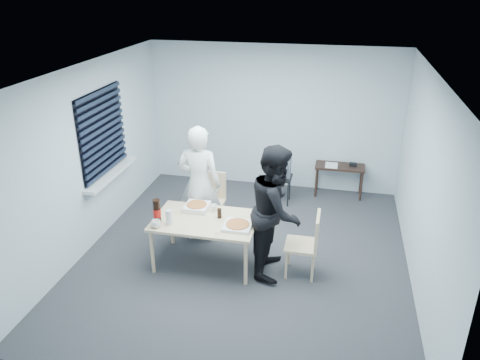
% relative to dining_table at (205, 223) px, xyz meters
% --- Properties ---
extents(room, '(5.00, 5.00, 5.00)m').
position_rel_dining_table_xyz_m(room, '(-1.72, 0.71, 0.83)').
color(room, '#28282D').
rests_on(room, ground).
extents(dining_table, '(1.38, 0.87, 0.67)m').
position_rel_dining_table_xyz_m(dining_table, '(0.00, 0.00, 0.00)').
color(dining_table, beige).
rests_on(dining_table, ground).
extents(chair_far, '(0.42, 0.42, 0.89)m').
position_rel_dining_table_xyz_m(chair_far, '(-0.20, 1.01, -0.10)').
color(chair_far, beige).
rests_on(chair_far, ground).
extents(chair_right, '(0.42, 0.42, 0.89)m').
position_rel_dining_table_xyz_m(chair_right, '(1.38, 0.02, -0.10)').
color(chair_right, beige).
rests_on(chair_right, ground).
extents(person_white, '(0.65, 0.42, 1.77)m').
position_rel_dining_table_xyz_m(person_white, '(-0.26, 0.62, 0.27)').
color(person_white, silver).
rests_on(person_white, ground).
extents(person_black, '(0.47, 0.86, 1.77)m').
position_rel_dining_table_xyz_m(person_black, '(0.94, 0.05, 0.27)').
color(person_black, black).
rests_on(person_black, ground).
extents(side_table, '(0.86, 0.38, 0.57)m').
position_rel_dining_table_xyz_m(side_table, '(1.72, 2.59, -0.12)').
color(side_table, '#362119').
rests_on(side_table, ground).
extents(stool, '(0.35, 0.35, 0.49)m').
position_rel_dining_table_xyz_m(stool, '(0.75, 2.07, -0.23)').
color(stool, black).
rests_on(stool, ground).
extents(backpack, '(0.30, 0.22, 0.42)m').
position_rel_dining_table_xyz_m(backpack, '(0.75, 2.06, 0.08)').
color(backpack, slate).
rests_on(backpack, stool).
extents(pizza_box_a, '(0.33, 0.33, 0.08)m').
position_rel_dining_table_xyz_m(pizza_box_a, '(-0.20, 0.26, 0.10)').
color(pizza_box_a, white).
rests_on(pizza_box_a, dining_table).
extents(pizza_box_b, '(0.36, 0.36, 0.05)m').
position_rel_dining_table_xyz_m(pizza_box_b, '(0.47, -0.11, 0.08)').
color(pizza_box_b, white).
rests_on(pizza_box_b, dining_table).
extents(mug_a, '(0.17, 0.17, 0.10)m').
position_rel_dining_table_xyz_m(mug_a, '(-0.56, -0.34, 0.11)').
color(mug_a, white).
rests_on(mug_a, dining_table).
extents(mug_b, '(0.10, 0.10, 0.09)m').
position_rel_dining_table_xyz_m(mug_b, '(0.05, 0.26, 0.11)').
color(mug_b, white).
rests_on(mug_b, dining_table).
extents(cola_glass, '(0.06, 0.06, 0.13)m').
position_rel_dining_table_xyz_m(cola_glass, '(0.17, 0.09, 0.13)').
color(cola_glass, black).
rests_on(cola_glass, dining_table).
extents(soda_bottle, '(0.10, 0.10, 0.33)m').
position_rel_dining_table_xyz_m(soda_bottle, '(-0.59, -0.21, 0.22)').
color(soda_bottle, black).
rests_on(soda_bottle, dining_table).
extents(plastic_cups, '(0.09, 0.09, 0.20)m').
position_rel_dining_table_xyz_m(plastic_cups, '(-0.42, -0.22, 0.16)').
color(plastic_cups, silver).
rests_on(plastic_cups, dining_table).
extents(rubber_band, '(0.07, 0.07, 0.00)m').
position_rel_dining_table_xyz_m(rubber_band, '(0.26, -0.34, 0.06)').
color(rubber_band, red).
rests_on(rubber_band, dining_table).
extents(papers, '(0.30, 0.35, 0.00)m').
position_rel_dining_table_xyz_m(papers, '(1.57, 2.56, -0.04)').
color(papers, white).
rests_on(papers, side_table).
extents(black_box, '(0.13, 0.10, 0.05)m').
position_rel_dining_table_xyz_m(black_box, '(1.94, 2.61, -0.01)').
color(black_box, black).
rests_on(black_box, side_table).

